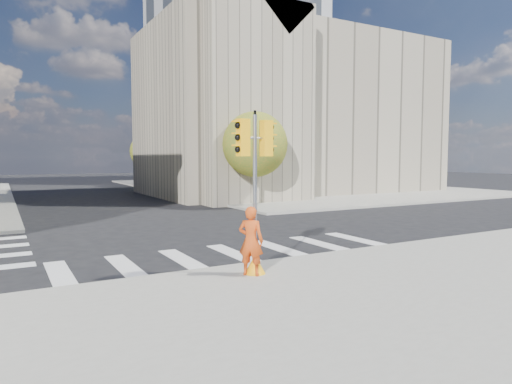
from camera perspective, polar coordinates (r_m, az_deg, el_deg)
ground at (r=17.37m, az=-5.65°, el=-6.38°), size 160.00×160.00×0.00m
sidewalk_near at (r=8.85m, az=25.88°, el=-16.98°), size 30.00×14.00×0.15m
sidewalk_far_right at (r=49.64m, az=3.44°, el=0.71°), size 28.00×40.00×0.15m
civic_building at (r=41.57m, az=3.51°, el=9.93°), size 26.00×16.00×19.39m
office_tower at (r=65.52m, az=-2.83°, el=14.71°), size 20.00×18.00×30.00m
tree_re_near at (r=29.39m, az=-0.14°, el=5.97°), size 4.20×4.20×6.16m
tree_re_mid at (r=40.29m, az=-8.55°, el=5.92°), size 4.60×4.60×6.66m
tree_re_far at (r=51.67m, az=-13.30°, el=4.96°), size 4.00×4.00×5.88m
lamp_near at (r=33.17m, az=-2.78°, el=6.69°), size 0.35×0.18×8.11m
lamp_far at (r=46.11m, az=-10.63°, el=5.97°), size 0.35×0.18×8.11m
traffic_signal at (r=11.97m, az=-0.13°, el=-1.75°), size 1.08×0.56×4.29m
photographer at (r=11.94m, az=-0.65°, el=-6.12°), size 0.77×0.78×1.82m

